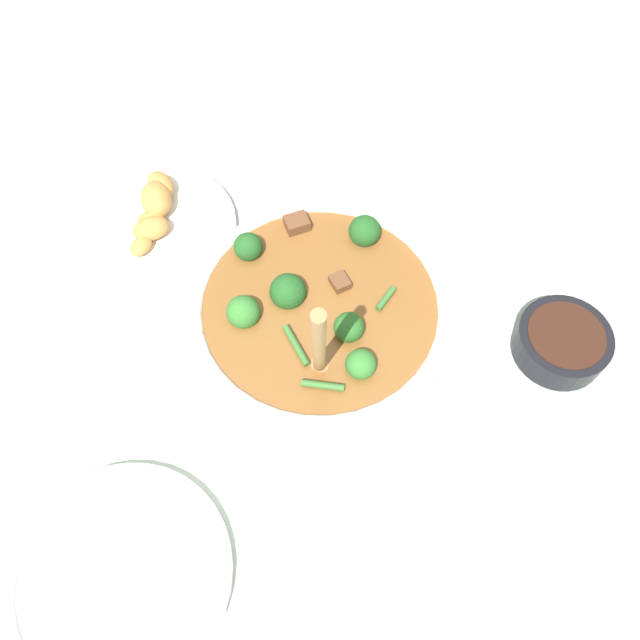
{
  "coord_description": "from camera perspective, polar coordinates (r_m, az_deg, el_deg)",
  "views": [
    {
      "loc": [
        -0.22,
        0.26,
        0.66
      ],
      "look_at": [
        0.0,
        0.0,
        0.07
      ],
      "focal_mm": 35.0,
      "sensor_mm": 36.0,
      "label": 1
    }
  ],
  "objects": [
    {
      "name": "food_plate",
      "position": [
        0.86,
        -15.04,
        8.48
      ],
      "size": [
        0.22,
        0.22,
        0.05
      ],
      "color": "white",
      "rests_on": "ground_plane"
    },
    {
      "name": "ground_plane",
      "position": [
        0.74,
        -0.0,
        -2.8
      ],
      "size": [
        4.0,
        4.0,
        0.0
      ],
      "primitive_type": "plane",
      "color": "#ADBCAD"
    },
    {
      "name": "condiment_bowl",
      "position": [
        0.78,
        21.25,
        -1.85
      ],
      "size": [
        0.11,
        0.11,
        0.04
      ],
      "color": "black",
      "rests_on": "ground_plane"
    },
    {
      "name": "stew_bowl",
      "position": [
        0.69,
        -0.02,
        -0.33
      ],
      "size": [
        0.28,
        0.28,
        0.29
      ],
      "color": "white",
      "rests_on": "ground_plane"
    },
    {
      "name": "empty_plate",
      "position": [
        0.69,
        -17.95,
        -21.33
      ],
      "size": [
        0.22,
        0.22,
        0.02
      ],
      "color": "white",
      "rests_on": "ground_plane"
    }
  ]
}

